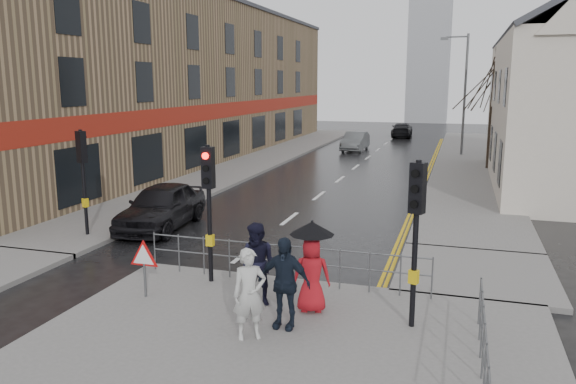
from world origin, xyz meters
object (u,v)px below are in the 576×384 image
Objects in this scene: pedestrian_d at (284,283)px; car_parked at (161,206)px; pedestrian_with_umbrella at (312,262)px; pedestrian_b at (258,264)px; pedestrian_a at (249,294)px; car_mid at (355,141)px.

pedestrian_d is 0.41× the size of car_parked.
car_parked is at bearing 140.21° from pedestrian_with_umbrella.
pedestrian_b reaches higher than car_parked.
pedestrian_a is 0.43× the size of car_mid.
car_parked is 1.10× the size of car_mid.
pedestrian_d is 9.40m from car_parked.
car_mid is at bearing 103.10° from pedestrian_b.
pedestrian_d is (0.91, -0.97, 0.01)m from pedestrian_b.
pedestrian_a is at bearing -122.59° from pedestrian_d.
pedestrian_b is 0.98× the size of pedestrian_d.
car_parked is 24.39m from car_mid.
pedestrian_with_umbrella is 1.06× the size of pedestrian_d.
pedestrian_with_umbrella is (1.23, -0.03, 0.18)m from pedestrian_b.
pedestrian_a is 0.90× the size of pedestrian_with_umbrella.
pedestrian_with_umbrella reaches higher than car_mid.
pedestrian_with_umbrella is (0.80, 1.62, 0.21)m from pedestrian_a.
pedestrian_with_umbrella is 9.00m from car_parked.
pedestrian_a is 9.58m from car_parked.
pedestrian_a is 1.70m from pedestrian_b.
car_mid is at bearing 79.79° from car_parked.
pedestrian_with_umbrella reaches higher than pedestrian_a.
pedestrian_b is 1.24m from pedestrian_with_umbrella.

